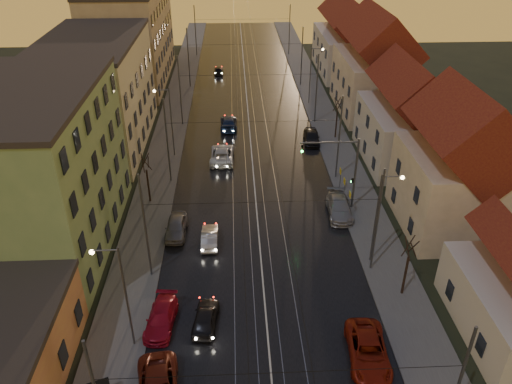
{
  "coord_description": "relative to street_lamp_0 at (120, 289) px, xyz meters",
  "views": [
    {
      "loc": [
        -1.89,
        -21.48,
        25.34
      ],
      "look_at": [
        -0.1,
        17.12,
        2.55
      ],
      "focal_mm": 35.0,
      "sensor_mm": 36.0,
      "label": 1
    }
  ],
  "objects": [
    {
      "name": "sidewalk_right",
      "position": [
        19.1,
        38.0,
        -4.81
      ],
      "size": [
        4.0,
        120.0,
        0.15
      ],
      "primitive_type": "cube",
      "color": "#4C4C4C",
      "rests_on": "ground"
    },
    {
      "name": "bare_tree_1",
      "position": [
        19.31,
        4.0,
        -2.4
      ],
      "size": [
        1.09,
        1.09,
        5.11
      ],
      "color": "black",
      "rests_on": "ground"
    },
    {
      "name": "parked_right_1",
      "position": [
        16.7,
        15.04,
        -4.13
      ],
      "size": [
        2.38,
        5.28,
        1.5
      ],
      "primitive_type": "imported",
      "rotation": [
        0.0,
        0.0,
        -0.05
      ],
      "color": "#999A9E",
      "rests_on": "ground"
    },
    {
      "name": "catenary_pole_l_3",
      "position": [
        0.5,
        37.0,
        -0.39
      ],
      "size": [
        0.16,
        0.16,
        9.0
      ],
      "primitive_type": "cylinder",
      "color": "#595B60",
      "rests_on": "ground"
    },
    {
      "name": "street_lamp_1",
      "position": [
        18.21,
        8.0,
        0.0
      ],
      "size": [
        1.75,
        0.32,
        8.0
      ],
      "color": "#595B60",
      "rests_on": "ground"
    },
    {
      "name": "sidewalk_left",
      "position": [
        -0.9,
        38.0,
        -4.81
      ],
      "size": [
        4.0,
        120.0,
        0.15
      ],
      "primitive_type": "cube",
      "color": "#4C4C4C",
      "rests_on": "ground"
    },
    {
      "name": "bare_tree_2",
      "position": [
        19.51,
        32.0,
        -2.4
      ],
      "size": [
        1.09,
        1.09,
        5.11
      ],
      "color": "black",
      "rests_on": "ground"
    },
    {
      "name": "driving_car_3",
      "position": [
        6.47,
        35.69,
        -4.14
      ],
      "size": [
        2.11,
        5.14,
        1.49
      ],
      "primitive_type": "imported",
      "rotation": [
        0.0,
        0.0,
        3.15
      ],
      "color": "#19284B",
      "rests_on": "ground"
    },
    {
      "name": "catenary_pole_r_5",
      "position": [
        17.7,
        70.0,
        -0.39
      ],
      "size": [
        0.16,
        0.16,
        9.0
      ],
      "primitive_type": "cylinder",
      "color": "#595B60",
      "rests_on": "ground"
    },
    {
      "name": "house_right_2",
      "position": [
        26.1,
        26.0,
        -0.24
      ],
      "size": [
        9.18,
        12.24,
        9.2
      ],
      "color": "beige",
      "rests_on": "ground"
    },
    {
      "name": "apartment_left_1",
      "position": [
        -8.4,
        12.0,
        1.61
      ],
      "size": [
        10.0,
        18.0,
        13.0
      ],
      "primitive_type": "cube",
      "color": "#698D59",
      "rests_on": "ground"
    },
    {
      "name": "catenary_pole_l_2",
      "position": [
        0.5,
        22.0,
        -0.39
      ],
      "size": [
        0.16,
        0.16,
        9.0
      ],
      "primitive_type": "cylinder",
      "color": "#595B60",
      "rests_on": "ground"
    },
    {
      "name": "house_right_1",
      "position": [
        26.1,
        13.0,
        0.56
      ],
      "size": [
        8.67,
        10.2,
        10.8
      ],
      "color": "#BFB093",
      "rests_on": "ground"
    },
    {
      "name": "catenary_pole_l_4",
      "position": [
        0.5,
        52.0,
        -0.39
      ],
      "size": [
        0.16,
        0.16,
        9.0
      ],
      "primitive_type": "cylinder",
      "color": "#595B60",
      "rests_on": "ground"
    },
    {
      "name": "house_right_3",
      "position": [
        26.1,
        41.0,
        0.92
      ],
      "size": [
        9.18,
        14.28,
        11.5
      ],
      "color": "#BFB093",
      "rests_on": "ground"
    },
    {
      "name": "driving_car_1",
      "position": [
        4.89,
        11.05,
        -4.25
      ],
      "size": [
        1.35,
        3.86,
        1.27
      ],
      "primitive_type": "imported",
      "rotation": [
        0.0,
        0.0,
        3.14
      ],
      "color": "#AAABB0",
      "rests_on": "ground"
    },
    {
      "name": "driving_car_0",
      "position": [
        4.92,
        1.61,
        -4.22
      ],
      "size": [
        2.01,
        4.05,
        1.33
      ],
      "primitive_type": "imported",
      "rotation": [
        0.0,
        0.0,
        3.03
      ],
      "color": "black",
      "rests_on": "ground"
    },
    {
      "name": "ground",
      "position": [
        9.1,
        -2.0,
        -4.89
      ],
      "size": [
        160.0,
        160.0,
        0.0
      ],
      "primitive_type": "plane",
      "color": "black",
      "rests_on": "ground"
    },
    {
      "name": "tram_rail_2",
      "position": [
        9.87,
        38.0,
        -4.83
      ],
      "size": [
        0.06,
        120.0,
        0.03
      ],
      "primitive_type": "cube",
      "color": "gray",
      "rests_on": "road"
    },
    {
      "name": "catenary_pole_l_5",
      "position": [
        0.5,
        70.0,
        -0.39
      ],
      "size": [
        0.16,
        0.16,
        9.0
      ],
      "primitive_type": "cylinder",
      "color": "#595B60",
      "rests_on": "ground"
    },
    {
      "name": "street_lamp_0",
      "position": [
        0.0,
        0.0,
        0.0
      ],
      "size": [
        1.75,
        0.32,
        8.0
      ],
      "color": "#595B60",
      "rests_on": "ground"
    },
    {
      "name": "driving_car_2",
      "position": [
        5.76,
        26.57,
        -4.11
      ],
      "size": [
        2.73,
        5.64,
        1.55
      ],
      "primitive_type": "imported",
      "rotation": [
        0.0,
        0.0,
        3.11
      ],
      "color": "silver",
      "rests_on": "ground"
    },
    {
      "name": "catenary_pole_r_2",
      "position": [
        17.7,
        22.0,
        -0.39
      ],
      "size": [
        0.16,
        0.16,
        9.0
      ],
      "primitive_type": "cylinder",
      "color": "#595B60",
      "rests_on": "ground"
    },
    {
      "name": "bare_tree_0",
      "position": [
        -1.09,
        18.0,
        -2.4
      ],
      "size": [
        1.09,
        1.09,
        5.11
      ],
      "color": "black",
      "rests_on": "ground"
    },
    {
      "name": "tram_rail_0",
      "position": [
        6.9,
        38.0,
        -4.83
      ],
      "size": [
        0.06,
        120.0,
        0.03
      ],
      "primitive_type": "cube",
      "color": "gray",
      "rests_on": "road"
    },
    {
      "name": "catenary_pole_l_1",
      "position": [
        0.5,
        7.0,
        -0.39
      ],
      "size": [
        0.16,
        0.16,
        9.0
      ],
      "primitive_type": "cylinder",
      "color": "#595B60",
      "rests_on": "ground"
    },
    {
      "name": "house_right_4",
      "position": [
        26.1,
        59.0,
        0.16
      ],
      "size": [
        9.18,
        16.32,
        10.0
      ],
      "color": "beige",
      "rests_on": "ground"
    },
    {
      "name": "street_lamp_2",
      "position": [
        0.0,
        28.0,
        0.0
      ],
      "size": [
        1.75,
        0.32,
        8.0
      ],
      "color": "#595B60",
      "rests_on": "ground"
    },
    {
      "name": "apartment_left_3",
      "position": [
        -8.4,
        56.0,
        2.11
      ],
      "size": [
        10.0,
        24.0,
        14.0
      ],
      "primitive_type": "cube",
      "color": "#978362",
      "rests_on": "ground"
    },
    {
      "name": "catenary_pole_r_4",
      "position": [
        17.7,
        52.0,
        -0.39
      ],
      "size": [
        0.16,
        0.16,
        9.0
      ],
      "primitive_type": "cylinder",
      "color": "#595B60",
      "rests_on": "ground"
    },
    {
      "name": "parked_right_0",
      "position": [
        15.3,
        -1.82,
        -4.15
      ],
      "size": [
        2.84,
        5.45,
        1.47
      ],
      "primitive_type": "imported",
      "rotation": [
        0.0,
        0.0,
        -0.08
      ],
      "color": "maroon",
      "rests_on": "ground"
    },
    {
      "name": "street_lamp_3",
      "position": [
        18.21,
        44.0,
        0.0
      ],
      "size": [
        1.75,
        0.32,
        8.0
      ],
      "color": "#595B60",
      "rests_on": "ground"
    },
    {
      "name": "apartment_left_2",
      "position": [
        -8.4,
        32.0,
        1.11
      ],
      "size": [
        10.0,
        20.0,
        12.0
      ],
      "primitive_type": "cube",
      "color": "beige",
      "rests_on": "ground"
    },
    {
      "name": "traffic_light_mast",
      "position": [
        17.1,
        16.0,
        -0.29
      ],
      "size": [
        5.3,
        0.32,
        7.2
      ],
      "color": "#595B60",
      "rests_on": "ground"
    },
    {
      "name": "parked_left_2",
      "position": [
        1.89,
        1.71,
        -4.24
      ],
      "size": [
        2.24,
        4.6,
        1.29
      ],
      "primitive_type": "imported",
      "rotation": [
        0.0,
        0.0,
        -0.1
      ],
      "color": "#AA1126",
      "rests_on": "ground"
    },
    {
      "name": "driving_car_4",
      "position": [
        4.79,
        58.62,
        -4.28
      ],
      "size": [
        1.44,
        3.58,
        1.22
      ],
      "primitive_type": "imported",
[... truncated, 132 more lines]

